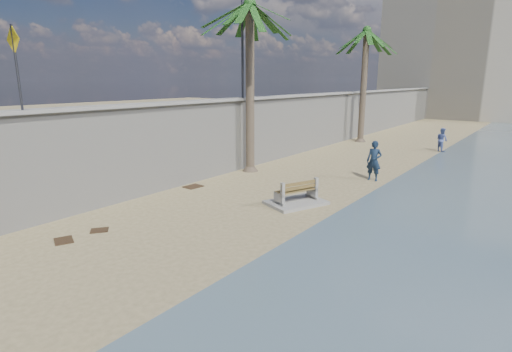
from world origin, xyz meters
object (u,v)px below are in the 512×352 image
Objects in this scene: bench_far at (296,194)px; palm_mid at (250,7)px; person_a at (374,158)px; person_b at (442,138)px; palm_back at (367,32)px.

palm_mid is (-4.74, 3.35, 7.38)m from bench_far.
palm_mid reaches higher than person_a.
bench_far is 9.39m from palm_mid.
palm_mid is 8.98m from person_a.
person_b reaches higher than bench_far.
palm_mid reaches higher than palm_back.
person_a is at bearing 79.79° from bench_far.
palm_mid reaches higher than person_b.
palm_back is at bearing 110.52° from person_a.
bench_far is 15.31m from person_b.
person_a is (5.18, -10.91, -6.68)m from palm_back.
bench_far is 5.31m from person_a.
palm_back is (0.50, 12.74, -0.03)m from palm_mid.
person_a is (5.68, 1.83, -6.71)m from palm_mid.
person_b is (1.57, 15.23, 0.46)m from bench_far.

